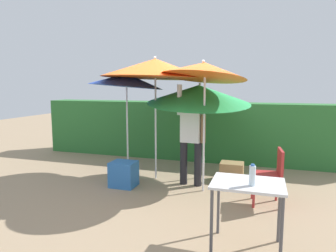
# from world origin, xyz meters

# --- Properties ---
(ground_plane) EXTENTS (24.00, 24.00, 0.00)m
(ground_plane) POSITION_xyz_m (0.00, 0.00, 0.00)
(ground_plane) COLOR #9E8466
(hedge_row) EXTENTS (8.00, 0.70, 1.44)m
(hedge_row) POSITION_xyz_m (0.00, 2.34, 0.72)
(hedge_row) COLOR #2D7033
(hedge_row) RESTS_ON ground_plane
(umbrella_rainbow) EXTENTS (1.58, 1.57, 2.20)m
(umbrella_rainbow) POSITION_xyz_m (-1.02, 0.66, 1.97)
(umbrella_rainbow) COLOR silver
(umbrella_rainbow) RESTS_ON ground_plane
(umbrella_orange) EXTENTS (1.49, 1.48, 2.39)m
(umbrella_orange) POSITION_xyz_m (0.73, 0.04, 2.12)
(umbrella_orange) COLOR silver
(umbrella_orange) RESTS_ON ground_plane
(umbrella_yellow) EXTENTS (2.11, 2.11, 2.43)m
(umbrella_yellow) POSITION_xyz_m (-0.31, 0.47, 2.19)
(umbrella_yellow) COLOR silver
(umbrella_yellow) RESTS_ON ground_plane
(umbrella_navy) EXTENTS (2.04, 2.05, 2.02)m
(umbrella_navy) POSITION_xyz_m (0.50, 0.71, 1.70)
(umbrella_navy) COLOR silver
(umbrella_navy) RESTS_ON ground_plane
(person_vendor) EXTENTS (0.56, 0.25, 1.88)m
(person_vendor) POSITION_xyz_m (0.45, 0.29, 0.93)
(person_vendor) COLOR black
(person_vendor) RESTS_ON ground_plane
(chair_plastic) EXTENTS (0.48, 0.48, 0.89)m
(chair_plastic) POSITION_xyz_m (1.87, -0.27, 0.51)
(chair_plastic) COLOR #B72D2D
(chair_plastic) RESTS_ON ground_plane
(cooler_box) EXTENTS (0.46, 0.40, 0.47)m
(cooler_box) POSITION_xyz_m (-0.71, -0.18, 0.23)
(cooler_box) COLOR #2D6BB7
(cooler_box) RESTS_ON ground_plane
(crate_cardboard) EXTENTS (0.45, 0.35, 0.36)m
(crate_cardboard) POSITION_xyz_m (1.16, 0.80, 0.18)
(crate_cardboard) COLOR #9E7A4C
(crate_cardboard) RESTS_ON ground_plane
(folding_table) EXTENTS (0.80, 0.60, 0.78)m
(folding_table) POSITION_xyz_m (1.58, -1.72, 0.69)
(folding_table) COLOR #4C4C51
(folding_table) RESTS_ON ground_plane
(bottle_water) EXTENTS (0.07, 0.07, 0.24)m
(bottle_water) POSITION_xyz_m (1.63, -1.82, 0.90)
(bottle_water) COLOR silver
(bottle_water) RESTS_ON folding_table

